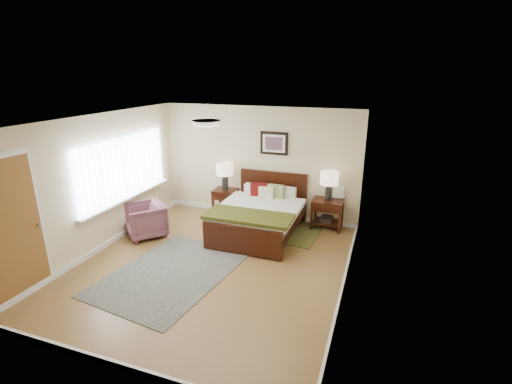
% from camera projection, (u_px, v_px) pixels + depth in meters
% --- Properties ---
extents(floor, '(5.00, 5.00, 0.00)m').
position_uv_depth(floor, '(212.00, 265.00, 6.44)').
color(floor, brown).
rests_on(floor, ground).
extents(back_wall, '(4.50, 0.04, 2.50)m').
position_uv_depth(back_wall, '(259.00, 163.00, 8.28)').
color(back_wall, beige).
rests_on(back_wall, ground).
extents(front_wall, '(4.50, 0.04, 2.50)m').
position_uv_depth(front_wall, '(101.00, 273.00, 3.81)').
color(front_wall, beige).
rests_on(front_wall, ground).
extents(left_wall, '(0.04, 5.00, 2.50)m').
position_uv_depth(left_wall, '(98.00, 184.00, 6.76)').
color(left_wall, beige).
rests_on(left_wall, ground).
extents(right_wall, '(0.04, 5.00, 2.50)m').
position_uv_depth(right_wall, '(350.00, 215.00, 5.33)').
color(right_wall, beige).
rests_on(right_wall, ground).
extents(ceiling, '(4.50, 5.00, 0.02)m').
position_uv_depth(ceiling, '(206.00, 120.00, 5.65)').
color(ceiling, white).
rests_on(ceiling, back_wall).
extents(window, '(0.11, 2.72, 1.32)m').
position_uv_depth(window, '(125.00, 168.00, 7.33)').
color(window, silver).
rests_on(window, left_wall).
extents(door, '(0.06, 1.00, 2.18)m').
position_uv_depth(door, '(13.00, 230.00, 5.25)').
color(door, silver).
rests_on(door, ground).
extents(ceil_fixture, '(0.44, 0.44, 0.08)m').
position_uv_depth(ceil_fixture, '(206.00, 123.00, 5.66)').
color(ceil_fixture, white).
rests_on(ceil_fixture, ceiling).
extents(bed, '(1.65, 1.99, 1.07)m').
position_uv_depth(bed, '(260.00, 211.00, 7.53)').
color(bed, black).
rests_on(bed, ground).
extents(wall_art, '(0.62, 0.05, 0.50)m').
position_uv_depth(wall_art, '(274.00, 143.00, 8.00)').
color(wall_art, black).
rests_on(wall_art, back_wall).
extents(nightstand_left, '(0.51, 0.46, 0.61)m').
position_uv_depth(nightstand_left, '(225.00, 195.00, 8.53)').
color(nightstand_left, black).
rests_on(nightstand_left, ground).
extents(nightstand_right, '(0.64, 0.48, 0.63)m').
position_uv_depth(nightstand_right, '(327.00, 211.00, 7.82)').
color(nightstand_right, black).
rests_on(nightstand_right, ground).
extents(lamp_left, '(0.38, 0.38, 0.61)m').
position_uv_depth(lamp_left, '(225.00, 171.00, 8.38)').
color(lamp_left, black).
rests_on(lamp_left, nightstand_left).
extents(lamp_right, '(0.38, 0.38, 0.61)m').
position_uv_depth(lamp_right, '(329.00, 180.00, 7.62)').
color(lamp_right, black).
rests_on(lamp_right, nightstand_right).
extents(armchair, '(1.04, 1.04, 0.68)m').
position_uv_depth(armchair, '(145.00, 220.00, 7.49)').
color(armchair, brown).
rests_on(armchair, ground).
extents(rug_persian, '(2.06, 2.68, 0.01)m').
position_uv_depth(rug_persian, '(171.00, 273.00, 6.19)').
color(rug_persian, '#0C2040').
rests_on(rug_persian, ground).
extents(rug_navy, '(0.91, 1.30, 0.01)m').
position_uv_depth(rug_navy, '(298.00, 233.00, 7.70)').
color(rug_navy, black).
rests_on(rug_navy, ground).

